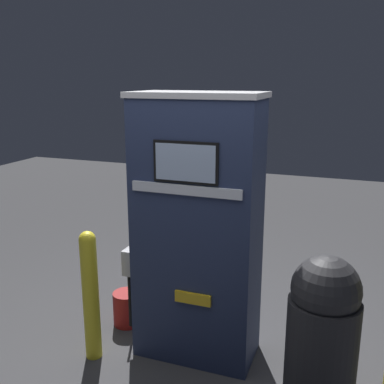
{
  "coord_description": "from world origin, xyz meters",
  "views": [
    {
      "loc": [
        1.04,
        -2.68,
        2.07
      ],
      "look_at": [
        0.0,
        0.12,
        1.3
      ],
      "focal_mm": 42.0,
      "sensor_mm": 36.0,
      "label": 1
    }
  ],
  "objects_px": {
    "squeegee_bucket": "(127,308)",
    "gas_pump": "(197,230)",
    "safety_bollard": "(91,293)",
    "trash_bin": "(322,337)"
  },
  "relations": [
    {
      "from": "safety_bollard",
      "to": "squeegee_bucket",
      "type": "distance_m",
      "value": 0.63
    },
    {
      "from": "gas_pump",
      "to": "trash_bin",
      "type": "distance_m",
      "value": 1.11
    },
    {
      "from": "squeegee_bucket",
      "to": "gas_pump",
      "type": "bearing_deg",
      "value": -13.1
    },
    {
      "from": "gas_pump",
      "to": "safety_bollard",
      "type": "xyz_separation_m",
      "value": [
        -0.71,
        -0.34,
        -0.46
      ]
    },
    {
      "from": "trash_bin",
      "to": "squeegee_bucket",
      "type": "xyz_separation_m",
      "value": [
        -1.63,
        0.53,
        -0.39
      ]
    },
    {
      "from": "gas_pump",
      "to": "safety_bollard",
      "type": "distance_m",
      "value": 0.92
    },
    {
      "from": "safety_bollard",
      "to": "squeegee_bucket",
      "type": "height_order",
      "value": "safety_bollard"
    },
    {
      "from": "safety_bollard",
      "to": "squeegee_bucket",
      "type": "xyz_separation_m",
      "value": [
        0.02,
        0.5,
        -0.38
      ]
    },
    {
      "from": "trash_bin",
      "to": "gas_pump",
      "type": "bearing_deg",
      "value": 158.39
    },
    {
      "from": "gas_pump",
      "to": "safety_bollard",
      "type": "bearing_deg",
      "value": -154.24
    }
  ]
}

